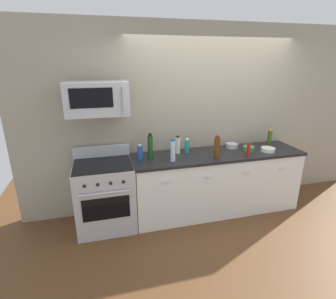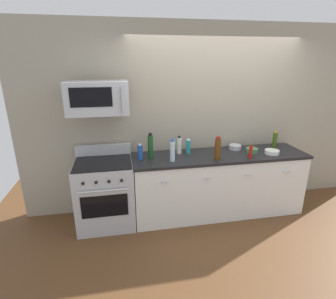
# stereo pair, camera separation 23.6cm
# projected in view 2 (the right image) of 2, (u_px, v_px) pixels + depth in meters

# --- Properties ---
(ground_plane) EXTENTS (6.70, 6.70, 0.00)m
(ground_plane) POSITION_uv_depth(u_px,v_px,m) (216.00, 211.00, 4.03)
(ground_plane) COLOR brown
(back_wall) EXTENTS (5.58, 0.10, 2.70)m
(back_wall) POSITION_uv_depth(u_px,v_px,m) (212.00, 119.00, 3.98)
(back_wall) COLOR #9E937F
(back_wall) RESTS_ON ground_plane
(counter_unit) EXTENTS (2.49, 0.66, 0.92)m
(counter_unit) POSITION_uv_depth(u_px,v_px,m) (218.00, 184.00, 3.89)
(counter_unit) COLOR white
(counter_unit) RESTS_ON ground_plane
(range_oven) EXTENTS (0.76, 0.69, 1.07)m
(range_oven) POSITION_uv_depth(u_px,v_px,m) (105.00, 193.00, 3.60)
(range_oven) COLOR #B7BABF
(range_oven) RESTS_ON ground_plane
(microwave) EXTENTS (0.74, 0.44, 0.40)m
(microwave) POSITION_uv_depth(u_px,v_px,m) (98.00, 98.00, 3.23)
(microwave) COLOR #B7BABF
(bottle_water_clear) EXTENTS (0.07, 0.07, 0.30)m
(bottle_water_clear) POSITION_uv_depth(u_px,v_px,m) (172.00, 151.00, 3.44)
(bottle_water_clear) COLOR silver
(bottle_water_clear) RESTS_ON countertop_slab
(bottle_dish_soap) EXTENTS (0.06, 0.06, 0.21)m
(bottle_dish_soap) POSITION_uv_depth(u_px,v_px,m) (188.00, 146.00, 3.75)
(bottle_dish_soap) COLOR teal
(bottle_dish_soap) RESTS_ON countertop_slab
(bottle_wine_green) EXTENTS (0.07, 0.07, 0.35)m
(bottle_wine_green) POSITION_uv_depth(u_px,v_px,m) (150.00, 146.00, 3.54)
(bottle_wine_green) COLOR #19471E
(bottle_wine_green) RESTS_ON countertop_slab
(bottle_vinegar_white) EXTENTS (0.07, 0.07, 0.26)m
(bottle_vinegar_white) POSITION_uv_depth(u_px,v_px,m) (179.00, 145.00, 3.74)
(bottle_vinegar_white) COLOR silver
(bottle_vinegar_white) RESTS_ON countertop_slab
(bottle_soda_blue) EXTENTS (0.07, 0.07, 0.22)m
(bottle_soda_blue) POSITION_uv_depth(u_px,v_px,m) (140.00, 152.00, 3.51)
(bottle_soda_blue) COLOR #1E4CA5
(bottle_soda_blue) RESTS_ON countertop_slab
(bottle_hot_sauce_red) EXTENTS (0.05, 0.05, 0.21)m
(bottle_hot_sauce_red) POSITION_uv_depth(u_px,v_px,m) (251.00, 151.00, 3.56)
(bottle_hot_sauce_red) COLOR #B21914
(bottle_hot_sauce_red) RESTS_ON countertop_slab
(bottle_wine_amber) EXTENTS (0.08, 0.08, 0.32)m
(bottle_wine_amber) POSITION_uv_depth(u_px,v_px,m) (218.00, 149.00, 3.50)
(bottle_wine_amber) COLOR #59330F
(bottle_wine_amber) RESTS_ON countertop_slab
(bottle_olive_oil) EXTENTS (0.07, 0.07, 0.27)m
(bottle_olive_oil) POSITION_uv_depth(u_px,v_px,m) (275.00, 140.00, 3.95)
(bottle_olive_oil) COLOR #385114
(bottle_olive_oil) RESTS_ON countertop_slab
(bowl_green_glaze) EXTENTS (0.17, 0.17, 0.07)m
(bowl_green_glaze) POSITION_uv_depth(u_px,v_px,m) (252.00, 150.00, 3.80)
(bowl_green_glaze) COLOR #477A4C
(bowl_green_glaze) RESTS_ON countertop_slab
(bowl_white_ceramic) EXTENTS (0.20, 0.20, 0.06)m
(bowl_white_ceramic) POSITION_uv_depth(u_px,v_px,m) (272.00, 152.00, 3.75)
(bowl_white_ceramic) COLOR white
(bowl_white_ceramic) RESTS_ON countertop_slab
(bowl_steel_prep) EXTENTS (0.18, 0.18, 0.07)m
(bowl_steel_prep) POSITION_uv_depth(u_px,v_px,m) (235.00, 147.00, 3.95)
(bowl_steel_prep) COLOR #B2B5BA
(bowl_steel_prep) RESTS_ON countertop_slab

